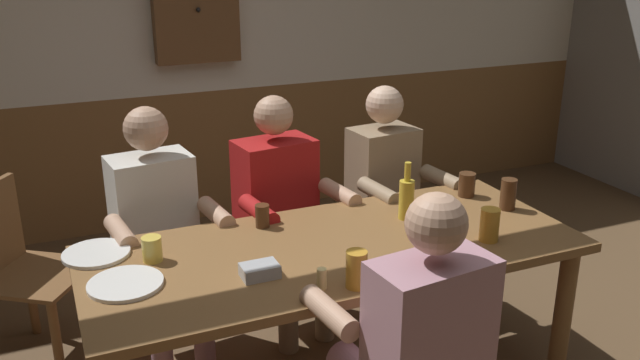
% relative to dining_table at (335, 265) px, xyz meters
% --- Properties ---
extents(back_wall_wainscot, '(6.51, 0.12, 0.94)m').
position_rel_dining_table_xyz_m(back_wall_wainscot, '(0.00, 2.31, -0.18)').
color(back_wall_wainscot, brown).
rests_on(back_wall_wainscot, ground_plane).
extents(dining_table, '(2.06, 0.86, 0.74)m').
position_rel_dining_table_xyz_m(dining_table, '(0.00, 0.00, 0.00)').
color(dining_table, brown).
rests_on(dining_table, ground_plane).
extents(person_0, '(0.54, 0.57, 1.23)m').
position_rel_dining_table_xyz_m(person_0, '(-0.61, 0.67, 0.03)').
color(person_0, silver).
rests_on(person_0, ground_plane).
extents(person_1, '(0.56, 0.58, 1.22)m').
position_rel_dining_table_xyz_m(person_1, '(0.01, 0.67, 0.03)').
color(person_1, '#AD1919').
rests_on(person_1, ground_plane).
extents(person_2, '(0.51, 0.56, 1.22)m').
position_rel_dining_table_xyz_m(person_2, '(0.63, 0.66, 0.02)').
color(person_2, '#997F60').
rests_on(person_2, ground_plane).
extents(person_3, '(0.56, 0.55, 1.23)m').
position_rel_dining_table_xyz_m(person_3, '(-0.01, -0.66, 0.02)').
color(person_3, '#B78493').
rests_on(person_3, ground_plane).
extents(chair_empty_near_right, '(0.61, 0.61, 0.88)m').
position_rel_dining_table_xyz_m(chair_empty_near_right, '(-1.24, 0.86, -0.17)').
color(chair_empty_near_right, brown).
rests_on(chair_empty_near_right, ground_plane).
extents(table_candle, '(0.04, 0.04, 0.08)m').
position_rel_dining_table_xyz_m(table_candle, '(-0.20, -0.32, 0.13)').
color(table_candle, '#F9E08C').
rests_on(table_candle, dining_table).
extents(condiment_caddy, '(0.14, 0.10, 0.05)m').
position_rel_dining_table_xyz_m(condiment_caddy, '(-0.38, -0.14, 0.12)').
color(condiment_caddy, '#B2B7BC').
rests_on(condiment_caddy, dining_table).
extents(plate_0, '(0.27, 0.27, 0.01)m').
position_rel_dining_table_xyz_m(plate_0, '(-0.92, 0.29, 0.10)').
color(plate_0, white).
rests_on(plate_0, dining_table).
extents(plate_1, '(0.28, 0.28, 0.01)m').
position_rel_dining_table_xyz_m(plate_1, '(-0.85, -0.01, 0.10)').
color(plate_1, white).
rests_on(plate_1, dining_table).
extents(bottle_0, '(0.07, 0.07, 0.21)m').
position_rel_dining_table_xyz_m(bottle_0, '(0.40, -0.25, 0.17)').
color(bottle_0, red).
rests_on(bottle_0, dining_table).
extents(bottle_1, '(0.05, 0.05, 0.27)m').
position_rel_dining_table_xyz_m(bottle_1, '(0.33, -0.31, 0.20)').
color(bottle_1, gold).
rests_on(bottle_1, dining_table).
extents(bottle_2, '(0.07, 0.07, 0.27)m').
position_rel_dining_table_xyz_m(bottle_2, '(0.41, 0.13, 0.20)').
color(bottle_2, gold).
rests_on(bottle_2, dining_table).
extents(pint_glass_0, '(0.08, 0.08, 0.14)m').
position_rel_dining_table_xyz_m(pint_glass_0, '(-0.08, -0.36, 0.17)').
color(pint_glass_0, gold).
rests_on(pint_glass_0, dining_table).
extents(pint_glass_1, '(0.08, 0.08, 0.14)m').
position_rel_dining_table_xyz_m(pint_glass_1, '(0.61, -0.22, 0.17)').
color(pint_glass_1, gold).
rests_on(pint_glass_1, dining_table).
extents(pint_glass_2, '(0.06, 0.06, 0.10)m').
position_rel_dining_table_xyz_m(pint_glass_2, '(-0.22, 0.30, 0.15)').
color(pint_glass_2, '#4C2D19').
rests_on(pint_glass_2, dining_table).
extents(pint_glass_3, '(0.08, 0.08, 0.10)m').
position_rel_dining_table_xyz_m(pint_glass_3, '(-0.72, 0.15, 0.15)').
color(pint_glass_3, '#E5C64C').
rests_on(pint_glass_3, dining_table).
extents(pint_glass_4, '(0.07, 0.07, 0.15)m').
position_rel_dining_table_xyz_m(pint_glass_4, '(0.91, 0.04, 0.17)').
color(pint_glass_4, '#4C2D19').
rests_on(pint_glass_4, dining_table).
extents(pint_glass_5, '(0.08, 0.08, 0.12)m').
position_rel_dining_table_xyz_m(pint_glass_5, '(0.83, 0.26, 0.15)').
color(pint_glass_5, '#4C2D19').
rests_on(pint_glass_5, dining_table).
extents(wall_dart_cabinet, '(0.56, 0.15, 0.70)m').
position_rel_dining_table_xyz_m(wall_dart_cabinet, '(-0.02, 2.18, 0.86)').
color(wall_dart_cabinet, brown).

